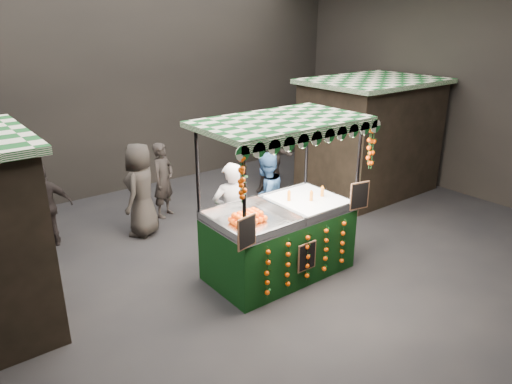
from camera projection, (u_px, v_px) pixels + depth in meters
ground at (258, 271)px, 7.76m from camera, size 12.00×12.00×0.00m
market_hall at (258, 57)px, 6.57m from camera, size 12.10×10.10×5.05m
neighbour_stall_right at (370, 136)px, 10.92m from camera, size 3.00×2.20×2.60m
juice_stall at (281, 229)px, 7.43m from camera, size 2.60×1.53×2.52m
vendor_grey at (231, 213)px, 7.82m from camera, size 0.72×0.57×1.73m
vendor_blue at (265, 198)px, 8.53m from camera, size 0.90×0.75×1.68m
shopper_0 at (163, 180)px, 9.64m from camera, size 0.67×0.60×1.55m
shopper_1 at (274, 157)px, 10.89m from camera, size 1.07×1.01×1.74m
shopper_2 at (46, 206)px, 8.37m from camera, size 0.95×0.58×1.52m
shopper_3 at (267, 155)px, 11.26m from camera, size 1.17×1.10×1.59m
shopper_4 at (141, 190)px, 8.79m from camera, size 1.02×1.00×1.77m
shopper_5 at (332, 142)px, 12.06m from camera, size 1.07×1.75×1.80m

